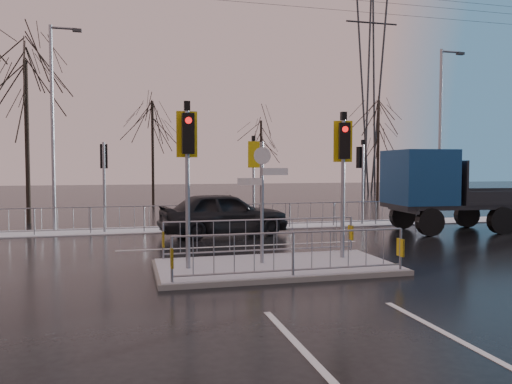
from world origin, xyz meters
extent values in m
plane|color=black|center=(0.00, 0.00, 0.00)|extent=(120.00, 120.00, 0.00)
cube|color=white|center=(0.00, 8.60, 0.02)|extent=(30.00, 2.00, 0.04)
cube|color=silver|center=(-1.20, -5.50, 0.00)|extent=(0.12, 4.00, 0.01)
cube|color=silver|center=(1.20, -5.50, 0.00)|extent=(0.12, 4.00, 0.01)
cube|color=silver|center=(0.00, 3.80, 0.00)|extent=(8.00, 0.15, 0.01)
cube|color=slate|center=(0.00, 0.00, 0.06)|extent=(6.00, 3.00, 0.12)
cube|color=white|center=(0.00, 0.00, 0.14)|extent=(5.85, 2.85, 0.03)
cube|color=gold|center=(-2.70, -1.38, 0.67)|extent=(0.05, 0.28, 0.42)
cube|color=gold|center=(2.70, -1.38, 0.67)|extent=(0.05, 0.28, 0.42)
cube|color=gold|center=(-2.70, 1.38, 0.67)|extent=(0.05, 0.28, 0.42)
cube|color=gold|center=(2.70, 1.38, 0.67)|extent=(0.05, 0.28, 0.42)
cylinder|color=gray|center=(-2.20, 0.00, 2.02)|extent=(0.11, 0.11, 3.80)
cube|color=black|center=(-2.20, -0.18, 3.37)|extent=(0.28, 0.22, 0.95)
cylinder|color=red|center=(-2.20, -0.29, 3.67)|extent=(0.16, 0.04, 0.16)
cube|color=yellow|center=(-2.20, 0.07, 3.37)|extent=(0.50, 0.03, 1.10)
cube|color=black|center=(-2.20, 0.00, 4.04)|extent=(0.14, 0.14, 0.22)
cylinder|color=gray|center=(2.00, 0.40, 1.97)|extent=(0.11, 0.11, 3.70)
cube|color=black|center=(1.95, 0.23, 3.27)|extent=(0.33, 0.28, 0.95)
cylinder|color=red|center=(1.93, 0.12, 3.57)|extent=(0.16, 0.08, 0.16)
cube|color=yellow|center=(2.02, 0.47, 3.27)|extent=(0.49, 0.16, 1.10)
cube|color=black|center=(2.00, 0.40, 3.94)|extent=(0.14, 0.14, 0.22)
cylinder|color=gray|center=(-0.30, 0.20, 1.67)|extent=(0.09, 0.09, 3.10)
cube|color=silver|center=(0.05, 0.20, 2.47)|extent=(0.70, 0.14, 0.18)
cube|color=silver|center=(-0.62, 0.20, 2.22)|extent=(0.62, 0.15, 0.18)
cylinder|color=silver|center=(-0.30, 0.17, 2.87)|extent=(0.44, 0.03, 0.44)
cylinder|color=gray|center=(-4.50, 8.30, 1.79)|extent=(0.11, 0.11, 3.50)
cube|color=black|center=(-4.50, 8.48, 2.99)|extent=(0.28, 0.22, 0.95)
cylinder|color=red|center=(-4.50, 8.59, 3.29)|extent=(0.16, 0.04, 0.16)
cylinder|color=gray|center=(1.50, 8.30, 1.84)|extent=(0.11, 0.11, 3.60)
cube|color=black|center=(1.50, 8.48, 3.09)|extent=(0.28, 0.22, 0.95)
cylinder|color=red|center=(1.50, 8.59, 3.39)|extent=(0.16, 0.04, 0.16)
cube|color=yellow|center=(1.50, 8.23, 3.09)|extent=(0.50, 0.03, 1.10)
cube|color=black|center=(1.50, 8.30, 3.76)|extent=(0.14, 0.14, 0.22)
cylinder|color=gray|center=(6.50, 8.30, 1.79)|extent=(0.11, 0.11, 3.50)
cube|color=black|center=(6.45, 8.47, 2.99)|extent=(0.33, 0.28, 0.95)
cylinder|color=red|center=(6.43, 8.58, 3.29)|extent=(0.16, 0.08, 0.16)
cube|color=black|center=(6.50, 8.30, 3.66)|extent=(0.14, 0.14, 0.22)
imported|color=black|center=(-0.11, 6.46, 0.82)|extent=(5.05, 2.57, 1.65)
cylinder|color=black|center=(7.29, 4.35, 0.53)|extent=(1.08, 0.39, 1.06)
cylinder|color=black|center=(7.46, 6.56, 0.53)|extent=(1.08, 0.39, 1.06)
cylinder|color=black|center=(10.24, 4.13, 0.53)|extent=(1.08, 0.39, 1.06)
cylinder|color=black|center=(10.40, 6.34, 0.53)|extent=(1.08, 0.39, 1.06)
cylinder|color=black|center=(12.51, 6.19, 0.53)|extent=(1.08, 0.39, 1.06)
cube|color=black|center=(9.90, 5.27, 1.03)|extent=(7.13, 2.94, 0.17)
cube|color=navy|center=(7.48, 5.45, 2.17)|extent=(2.29, 2.68, 2.11)
cube|color=black|center=(8.50, 5.37, 2.60)|extent=(0.20, 2.11, 1.16)
cube|color=#2D3033|center=(6.85, 5.49, 1.00)|extent=(0.31, 2.43, 0.37)
cube|color=black|center=(11.06, 5.18, 1.18)|extent=(4.82, 2.87, 0.13)
cube|color=black|center=(8.80, 5.35, 2.03)|extent=(0.27, 2.53, 1.58)
cylinder|color=black|center=(-8.00, 12.50, 3.68)|extent=(0.20, 0.20, 7.36)
cylinder|color=black|center=(-2.00, 22.00, 3.45)|extent=(0.19, 0.19, 6.90)
cylinder|color=black|center=(6.00, 24.00, 2.99)|extent=(0.16, 0.16, 5.98)
cylinder|color=black|center=(14.00, 21.00, 3.68)|extent=(0.20, 0.20, 7.36)
cylinder|color=gray|center=(10.50, 8.50, 4.00)|extent=(0.14, 0.14, 8.00)
cylinder|color=gray|center=(11.00, 8.50, 7.90)|extent=(1.00, 0.10, 0.10)
cube|color=#2D3033|center=(11.50, 8.50, 7.85)|extent=(0.35, 0.18, 0.12)
cylinder|color=gray|center=(-6.50, 9.50, 4.10)|extent=(0.14, 0.14, 8.20)
cylinder|color=gray|center=(-6.00, 9.50, 8.10)|extent=(1.00, 0.10, 0.10)
cube|color=#2D3033|center=(-5.50, 9.50, 8.05)|extent=(0.35, 0.18, 0.12)
cylinder|color=#2D3033|center=(18.60, 30.60, 10.00)|extent=(1.18, 1.18, 19.97)
cylinder|color=#2D3033|center=(17.40, 30.60, 10.00)|extent=(1.18, 1.18, 19.97)
cylinder|color=#2D3033|center=(18.60, 29.40, 10.00)|extent=(1.18, 1.18, 19.97)
cylinder|color=#2D3033|center=(17.40, 29.40, 10.00)|extent=(1.18, 1.18, 19.97)
cylinder|color=#2D3033|center=(18.00, 30.00, 15.60)|extent=(5.00, 0.16, 0.16)
camera|label=1|loc=(-3.56, -11.95, 2.61)|focal=35.00mm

